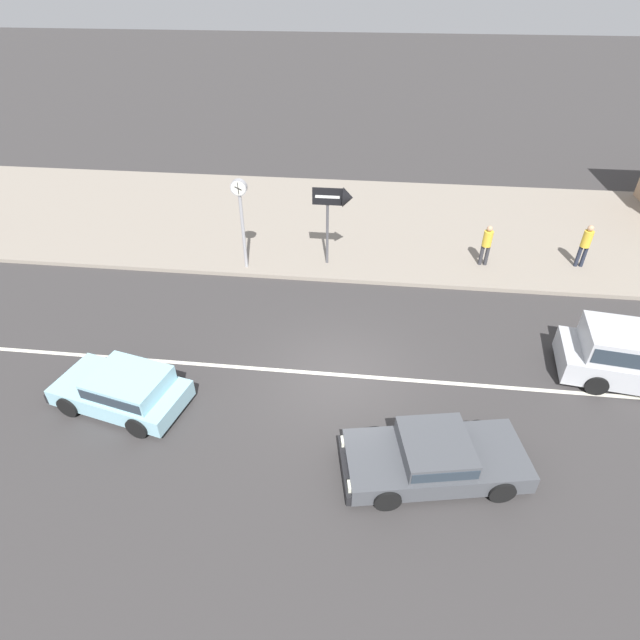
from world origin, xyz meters
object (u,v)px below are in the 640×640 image
object	(u,v)px
hatchback_pale_blue_4	(124,388)
street_clock	(241,205)
arrow_signboard	(342,201)
pedestrian_mid_kerb	(487,243)
pedestrian_near_clock	(586,243)
sedan_dark_grey_0	(434,456)

from	to	relation	value
hatchback_pale_blue_4	street_clock	world-z (taller)	street_clock
arrow_signboard	pedestrian_mid_kerb	size ratio (longest dim) A/B	1.89
hatchback_pale_blue_4	street_clock	bearing A→B (deg)	78.27
hatchback_pale_blue_4	pedestrian_near_clock	world-z (taller)	pedestrian_near_clock
arrow_signboard	pedestrian_near_clock	xyz separation A→B (m)	(8.99, 0.83, -1.55)
street_clock	pedestrian_mid_kerb	size ratio (longest dim) A/B	2.13
pedestrian_near_clock	sedan_dark_grey_0	bearing A→B (deg)	-121.56
pedestrian_near_clock	street_clock	bearing A→B (deg)	-173.36
hatchback_pale_blue_4	pedestrian_near_clock	xyz separation A→B (m)	(14.02, 8.74, 0.54)
arrow_signboard	pedestrian_near_clock	world-z (taller)	arrow_signboard
hatchback_pale_blue_4	arrow_signboard	distance (m)	9.60
street_clock	arrow_signboard	bearing A→B (deg)	10.03
sedan_dark_grey_0	pedestrian_near_clock	distance (m)	11.75
pedestrian_near_clock	pedestrian_mid_kerb	world-z (taller)	pedestrian_near_clock
street_clock	arrow_signboard	size ratio (longest dim) A/B	1.13
street_clock	pedestrian_near_clock	world-z (taller)	street_clock
hatchback_pale_blue_4	pedestrian_mid_kerb	distance (m)	13.43
arrow_signboard	pedestrian_mid_kerb	world-z (taller)	arrow_signboard
street_clock	pedestrian_near_clock	size ratio (longest dim) A/B	2.03
sedan_dark_grey_0	pedestrian_mid_kerb	bearing A→B (deg)	75.32
hatchback_pale_blue_4	arrow_signboard	size ratio (longest dim) A/B	1.26
street_clock	pedestrian_near_clock	distance (m)	12.68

